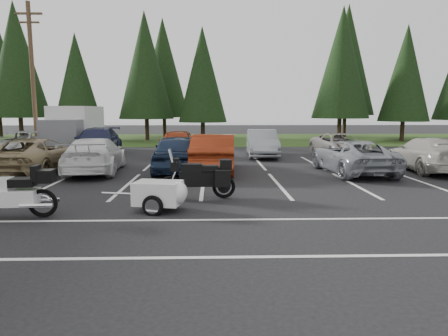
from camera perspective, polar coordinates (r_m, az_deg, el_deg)
ground at (r=13.18m, az=-5.31°, el=-3.33°), size 120.00×120.00×0.00m
grass_strip at (r=36.99m, az=-2.93°, el=4.14°), size 80.00×16.00×0.01m
lake_water at (r=68.01m, az=1.06°, el=6.00°), size 70.00×50.00×0.02m
utility_pole at (r=27.23m, az=-25.67°, el=11.78°), size 1.60×0.26×9.00m
box_truck at (r=26.92m, az=-20.90°, el=5.17°), size 2.40×5.60×2.90m
stall_markings at (r=15.14m, az=-4.82°, el=-1.80°), size 32.00×16.00×0.01m
conifer_2 at (r=39.71m, az=-27.54°, el=13.56°), size 5.10×5.10×11.89m
conifer_3 at (r=36.22m, az=-20.33°, el=11.90°), size 3.87×3.87×9.02m
conifer_4 at (r=36.48m, az=-11.18°, el=14.21°), size 4.80×4.80×11.17m
conifer_5 at (r=34.63m, az=-3.09°, el=13.18°), size 4.14×4.14×9.63m
conifer_6 at (r=36.95m, az=16.48°, el=14.23°), size 4.93×4.93×11.48m
conifer_7 at (r=38.61m, az=24.53°, el=12.22°), size 4.27×4.27×9.94m
conifer_back_b at (r=40.89m, az=-8.67°, el=13.94°), size 4.97×4.97×11.58m
conifer_back_c at (r=42.09m, az=17.17°, el=14.50°), size 5.50×5.50×12.81m
car_near_2 at (r=18.69m, az=-25.25°, el=1.63°), size 2.53×5.38×1.49m
car_near_3 at (r=17.84m, az=-17.91°, el=1.75°), size 2.55×5.31×1.49m
car_near_4 at (r=17.25m, az=-6.71°, el=2.14°), size 2.06×4.87×1.64m
car_near_5 at (r=17.17m, az=-1.41°, el=2.15°), size 1.99×5.05×1.64m
car_near_6 at (r=17.71m, az=17.86°, el=1.56°), size 2.63×5.17×1.40m
car_near_7 at (r=19.58m, az=27.11°, el=1.77°), size 2.33×5.20×1.48m
car_far_0 at (r=25.06m, az=-26.99°, el=3.00°), size 2.92×5.53×1.48m
car_far_1 at (r=24.14m, az=-17.65°, el=3.51°), size 2.79×5.79×1.63m
car_far_2 at (r=22.60m, az=-6.74°, el=3.48°), size 2.05×4.70×1.57m
car_far_3 at (r=23.01m, az=5.47°, el=3.54°), size 1.82×4.72×1.54m
car_far_4 at (r=24.02m, az=16.19°, el=3.19°), size 2.68×4.98×1.33m
touring_motorcycle at (r=11.11m, az=-29.17°, el=-2.38°), size 2.91×1.11×1.58m
cargo_trailer at (r=10.65m, az=-9.38°, el=-3.98°), size 1.89×1.29×0.80m
adventure_motorcycle at (r=11.95m, az=-3.83°, el=-0.79°), size 2.55×0.97×1.53m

